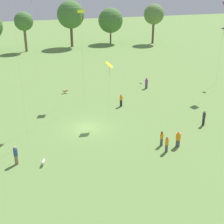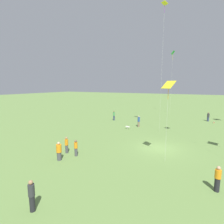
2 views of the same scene
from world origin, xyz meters
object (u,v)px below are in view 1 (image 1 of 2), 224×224
at_px(person_6, 204,118).
at_px(kite_1, 223,31).
at_px(person_1, 16,155).
at_px(dog_1, 43,161).
at_px(person_9, 178,139).
at_px(kite_8, 109,66).
at_px(dog_0, 66,91).
at_px(kite_5, 81,15).
at_px(picnic_bag_0, 141,83).
at_px(person_3, 162,138).
at_px(person_7, 146,83).
at_px(person_4, 167,144).
at_px(person_5, 121,100).

relative_size(person_6, kite_1, 0.20).
height_order(person_1, dog_1, person_1).
height_order(person_9, kite_8, kite_8).
xyz_separation_m(kite_1, dog_0, (-25.22, 3.39, -8.08)).
bearing_deg(dog_1, kite_5, 84.60).
distance_m(kite_5, picnic_bag_0, 16.11).
distance_m(kite_5, dog_1, 21.69).
relative_size(person_3, kite_8, 0.22).
relative_size(person_6, kite_8, 0.25).
height_order(person_9, kite_5, kite_5).
xyz_separation_m(person_7, picnic_bag_0, (0.34, 2.59, -0.73)).
distance_m(person_7, dog_1, 25.64).
bearing_deg(person_4, person_7, -13.72).
bearing_deg(picnic_bag_0, person_3, -109.90).
xyz_separation_m(person_9, kite_1, (18.19, 17.23, 7.61)).
bearing_deg(person_4, dog_1, 88.19).
distance_m(person_1, person_7, 26.75).
relative_size(person_5, kite_1, 0.19).
height_order(person_3, person_5, person_5).
bearing_deg(person_1, person_4, 141.04).
bearing_deg(dog_0, person_5, 30.59).
distance_m(person_1, person_3, 14.31).
distance_m(person_3, kite_5, 20.39).
bearing_deg(person_6, dog_0, -171.34).
bearing_deg(picnic_bag_0, dog_0, -178.00).
distance_m(person_7, kite_1, 14.81).
xyz_separation_m(person_3, person_5, (0.29, 11.79, 0.04)).
bearing_deg(dog_0, person_4, 8.89).
xyz_separation_m(kite_1, kite_5, (-23.09, 0.49, 3.14)).
height_order(person_3, person_6, person_6).
bearing_deg(dog_1, picnic_bag_0, 67.68).
bearing_deg(person_5, kite_5, 32.10).
distance_m(person_3, picnic_bag_0, 21.61).
bearing_deg(picnic_bag_0, person_7, -97.38).
bearing_deg(picnic_bag_0, person_5, -129.66).
bearing_deg(person_4, person_6, -53.77).
bearing_deg(person_1, person_9, 144.23).
height_order(person_3, person_9, person_9).
relative_size(person_4, kite_1, 0.18).
relative_size(person_3, dog_1, 2.19).
bearing_deg(kite_5, person_6, -179.03).
height_order(person_1, kite_8, kite_8).
bearing_deg(person_7, person_6, -118.39).
bearing_deg(person_3, kite_8, 68.12).
relative_size(person_7, kite_5, 0.14).
height_order(person_9, dog_1, person_9).
xyz_separation_m(person_1, kite_1, (33.89, 15.00, 7.52)).
distance_m(person_3, person_4, 1.35).
relative_size(person_9, kite_5, 0.14).
height_order(kite_8, dog_1, kite_8).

